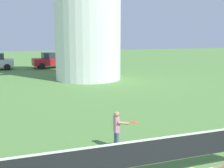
{
  "coord_description": "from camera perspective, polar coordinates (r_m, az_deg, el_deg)",
  "views": [
    {
      "loc": [
        -2.84,
        -2.56,
        3.16
      ],
      "look_at": [
        -0.42,
        4.44,
        1.86
      ],
      "focal_mm": 43.71,
      "sensor_mm": 36.0,
      "label": 1
    }
  ],
  "objects": [
    {
      "name": "tennis_net",
      "position": [
        6.07,
        6.36,
        -14.13
      ],
      "size": [
        5.81,
        0.06,
        1.1
      ],
      "color": "red",
      "rests_on": "ground_plane"
    },
    {
      "name": "player_far",
      "position": [
        7.81,
        1.17,
        -9.06
      ],
      "size": [
        0.67,
        0.46,
        1.08
      ],
      "color": "slate",
      "rests_on": "ground_plane"
    },
    {
      "name": "parked_car_red",
      "position": [
        28.38,
        -11.82,
        4.97
      ],
      "size": [
        4.57,
        2.23,
        1.56
      ],
      "color": "red",
      "rests_on": "ground_plane"
    }
  ]
}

